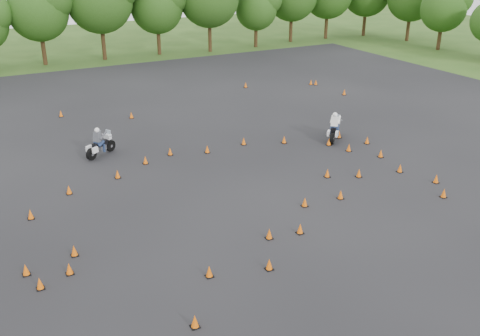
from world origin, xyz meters
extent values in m
plane|color=#2D5119|center=(0.00, 0.00, 0.00)|extent=(140.00, 140.00, 0.00)
plane|color=black|center=(0.00, 6.00, 0.01)|extent=(62.00, 62.00, 0.00)
cone|color=orange|center=(-3.17, 9.62, 0.23)|extent=(0.26, 0.26, 0.45)
cone|color=orange|center=(8.89, 1.81, 0.23)|extent=(0.26, 0.26, 0.45)
cone|color=orange|center=(9.49, 4.04, 0.23)|extent=(0.26, 0.26, 0.45)
cone|color=orange|center=(-8.93, 1.57, 0.23)|extent=(0.26, 0.26, 0.45)
cone|color=orange|center=(-10.86, 1.05, 0.23)|extent=(0.26, 0.26, 0.45)
cone|color=orange|center=(-1.24, -0.99, 0.23)|extent=(0.26, 0.26, 0.45)
cone|color=orange|center=(-4.72, -2.36, 0.23)|extent=(0.26, 0.26, 0.45)
cone|color=orange|center=(9.55, -0.18, 0.23)|extent=(0.26, 0.26, 0.45)
cone|color=orange|center=(16.49, 16.33, 0.23)|extent=(0.26, 0.26, 0.45)
cone|color=orange|center=(10.32, 6.23, 0.23)|extent=(0.26, 0.26, 0.45)
cone|color=orange|center=(4.92, 3.15, 0.23)|extent=(0.26, 0.26, 0.45)
cone|color=orange|center=(-10.01, 5.72, 0.23)|extent=(0.26, 0.26, 0.45)
cone|color=orange|center=(1.84, 0.83, 0.23)|extent=(0.26, 0.26, 0.45)
cone|color=orange|center=(-9.38, 0.33, 0.23)|extent=(0.26, 0.26, 0.45)
cone|color=orange|center=(8.53, -1.63, 0.23)|extent=(0.26, 0.26, 0.45)
cone|color=orange|center=(-1.22, 18.45, 0.23)|extent=(0.26, 0.26, 0.45)
cone|color=orange|center=(16.07, 20.54, 0.23)|extent=(0.26, 0.26, 0.45)
cone|color=orange|center=(-7.89, 7.60, 0.23)|extent=(0.26, 0.26, 0.45)
cone|color=orange|center=(6.44, 2.35, 0.23)|extent=(0.26, 0.26, 0.45)
cone|color=orange|center=(-6.38, -4.77, 0.23)|extent=(0.26, 0.26, 0.45)
cone|color=orange|center=(0.72, 9.55, 0.23)|extent=(0.26, 0.26, 0.45)
cone|color=orange|center=(3.34, 9.75, 0.23)|extent=(0.26, 0.26, 0.45)
cone|color=orange|center=(8.44, 5.71, 0.23)|extent=(0.26, 0.26, 0.45)
cone|color=orange|center=(-1.41, 10.26, 0.23)|extent=(0.26, 0.26, 0.45)
cone|color=orange|center=(9.44, 7.94, 0.23)|extent=(0.26, 0.26, 0.45)
cone|color=orange|center=(5.74, 8.80, 0.23)|extent=(0.26, 0.26, 0.45)
cone|color=orange|center=(-5.16, 8.39, 0.23)|extent=(0.26, 0.26, 0.45)
cone|color=orange|center=(-2.46, -3.01, 0.23)|extent=(0.26, 0.26, 0.45)
cone|color=orange|center=(10.40, 22.41, 0.23)|extent=(0.26, 0.26, 0.45)
cone|color=orange|center=(3.89, 0.67, 0.23)|extent=(0.26, 0.26, 0.45)
cone|color=orange|center=(8.01, 7.13, 0.23)|extent=(0.26, 0.26, 0.45)
cone|color=orange|center=(16.39, 20.25, 0.23)|extent=(0.26, 0.26, 0.45)
cone|color=orange|center=(-5.66, 21.24, 0.23)|extent=(0.26, 0.26, 0.45)
cone|color=orange|center=(-10.53, -0.14, 0.23)|extent=(0.26, 0.26, 0.45)
cone|color=orange|center=(0.18, -1.24, 0.23)|extent=(0.26, 0.26, 0.45)
camera|label=1|loc=(-11.77, -18.04, 11.73)|focal=40.00mm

